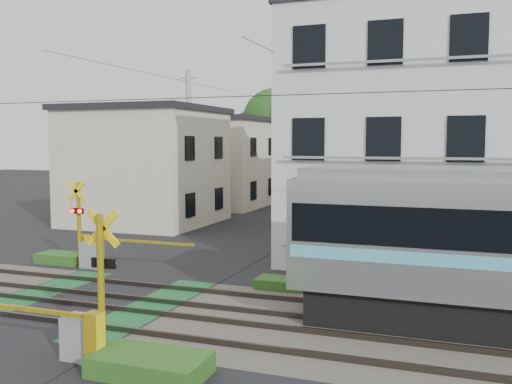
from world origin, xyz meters
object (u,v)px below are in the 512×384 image
at_px(crossing_signal_far, 90,247).
at_px(apartment_block, 432,135).
at_px(pedestrian, 358,187).
at_px(crossing_signal_near, 83,327).

xyz_separation_m(crossing_signal_far, apartment_block, (11.09, 5.84, 3.94)).
bearing_deg(apartment_block, pedestrian, 106.12).
distance_m(crossing_signal_far, apartment_block, 13.14).
distance_m(crossing_signal_near, pedestrian, 36.89).
bearing_deg(crossing_signal_near, apartment_block, 65.78).
relative_size(crossing_signal_near, pedestrian, 3.05).
bearing_deg(crossing_signal_near, crossing_signal_far, 125.29).
bearing_deg(pedestrian, apartment_block, 87.24).
xyz_separation_m(apartment_block, pedestrian, (-6.86, 23.73, -3.88)).
bearing_deg(pedestrian, crossing_signal_near, 72.59).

